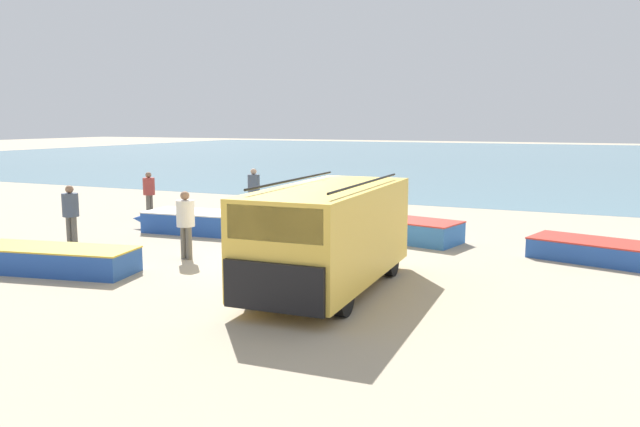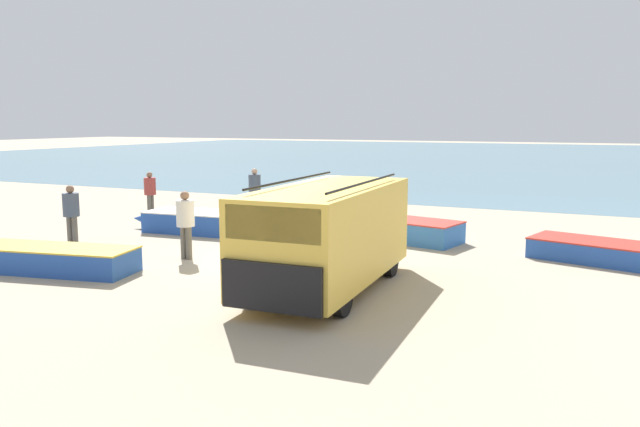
% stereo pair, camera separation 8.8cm
% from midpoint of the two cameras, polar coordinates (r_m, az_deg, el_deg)
% --- Properties ---
extents(ground_plane, '(200.00, 200.00, 0.00)m').
position_cam_midpoint_polar(ground_plane, '(16.23, -3.50, -4.33)').
color(ground_plane, tan).
extents(sea_water, '(120.00, 80.00, 0.01)m').
position_cam_midpoint_polar(sea_water, '(66.47, 18.21, 4.92)').
color(sea_water, slate).
rests_on(sea_water, ground_plane).
extents(parked_van, '(2.31, 5.47, 2.36)m').
position_cam_midpoint_polar(parked_van, '(13.20, 0.88, -1.83)').
color(parked_van, gold).
rests_on(parked_van, ground_plane).
extents(fishing_rowboat_0, '(4.95, 2.47, 0.54)m').
position_cam_midpoint_polar(fishing_rowboat_0, '(17.47, 25.81, -3.34)').
color(fishing_rowboat_0, '#234CA3').
rests_on(fishing_rowboat_0, ground_plane).
extents(fishing_rowboat_1, '(4.90, 1.85, 0.68)m').
position_cam_midpoint_polar(fishing_rowboat_1, '(20.60, -10.62, -0.77)').
color(fishing_rowboat_1, '#234CA3').
rests_on(fishing_rowboat_1, ground_plane).
extents(fishing_rowboat_2, '(3.83, 2.32, 0.51)m').
position_cam_midpoint_polar(fishing_rowboat_2, '(23.07, -0.49, 0.14)').
color(fishing_rowboat_2, '#2D66AD').
rests_on(fishing_rowboat_2, ground_plane).
extents(fishing_rowboat_3, '(4.14, 2.16, 0.66)m').
position_cam_midpoint_polar(fishing_rowboat_3, '(19.10, 7.54, -1.44)').
color(fishing_rowboat_3, '#2D66AD').
rests_on(fishing_rowboat_3, ground_plane).
extents(fishing_rowboat_4, '(4.94, 2.04, 0.61)m').
position_cam_midpoint_polar(fishing_rowboat_4, '(16.38, -23.52, -3.82)').
color(fishing_rowboat_4, '#234CA3').
rests_on(fishing_rowboat_4, ground_plane).
extents(fisherman_0, '(0.44, 0.44, 1.69)m').
position_cam_midpoint_polar(fisherman_0, '(24.53, -15.18, 2.11)').
color(fisherman_0, '#5B564C').
rests_on(fisherman_0, ground_plane).
extents(fisherman_1, '(0.46, 0.46, 1.76)m').
position_cam_midpoint_polar(fisherman_1, '(19.41, -21.68, 0.35)').
color(fisherman_1, '#5B564C').
rests_on(fisherman_1, ground_plane).
extents(fisherman_2, '(0.47, 0.47, 1.79)m').
position_cam_midpoint_polar(fisherman_2, '(16.58, -12.05, -0.46)').
color(fisherman_2, '#5B564C').
rests_on(fisherman_2, ground_plane).
extents(fisherman_3, '(0.47, 0.47, 1.78)m').
position_cam_midpoint_polar(fisherman_3, '(24.32, -5.89, 2.44)').
color(fisherman_3, '#38383D').
rests_on(fisherman_3, ground_plane).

